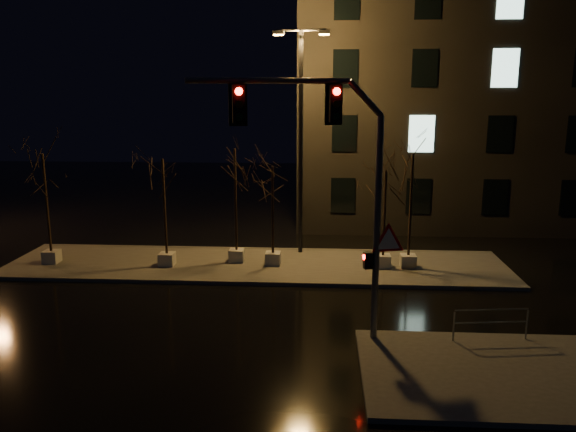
{
  "coord_description": "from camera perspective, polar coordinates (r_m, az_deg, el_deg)",
  "views": [
    {
      "loc": [
        2.88,
        -17.78,
        7.45
      ],
      "look_at": [
        1.55,
        3.77,
        2.8
      ],
      "focal_mm": 35.0,
      "sensor_mm": 36.0,
      "label": 1
    }
  ],
  "objects": [
    {
      "name": "streetlight_main",
      "position": [
        25.81,
        1.31,
        8.95
      ],
      "size": [
        2.54,
        0.4,
        10.16
      ],
      "rotation": [
        0.0,
        0.0,
        -0.05
      ],
      "color": "black",
      "rests_on": "median"
    },
    {
      "name": "tree_2",
      "position": [
        24.56,
        -5.4,
        4.24
      ],
      "size": [
        1.8,
        1.8,
        5.2
      ],
      "color": "#A4A299",
      "rests_on": "median"
    },
    {
      "name": "building",
      "position": [
        37.47,
        21.24,
        11.42
      ],
      "size": [
        25.0,
        12.0,
        15.0
      ],
      "primitive_type": "cube",
      "color": "black",
      "rests_on": "ground"
    },
    {
      "name": "tree_1",
      "position": [
        24.5,
        -12.54,
        3.29
      ],
      "size": [
        1.8,
        1.8,
        4.8
      ],
      "color": "#A4A299",
      "rests_on": "median"
    },
    {
      "name": "tree_0",
      "position": [
        26.48,
        -23.5,
        3.52
      ],
      "size": [
        1.8,
        1.8,
        4.99
      ],
      "color": "#A4A299",
      "rests_on": "median"
    },
    {
      "name": "tree_5",
      "position": [
        24.18,
        12.47,
        3.61
      ],
      "size": [
        1.8,
        1.8,
        5.04
      ],
      "color": "#A4A299",
      "rests_on": "median"
    },
    {
      "name": "median",
      "position": [
        25.06,
        -3.23,
        -4.98
      ],
      "size": [
        22.0,
        5.0,
        0.15
      ],
      "primitive_type": "cube",
      "color": "#42403B",
      "rests_on": "ground"
    },
    {
      "name": "traffic_signal_mast",
      "position": [
        16.11,
        5.0,
        4.26
      ],
      "size": [
        6.19,
        1.65,
        7.77
      ],
      "rotation": [
        0.0,
        0.0,
        0.26
      ],
      "color": "slate",
      "rests_on": "sidewalk_corner"
    },
    {
      "name": "sidewalk_corner",
      "position": [
        16.72,
        19.85,
        -14.79
      ],
      "size": [
        7.0,
        5.0,
        0.15
      ],
      "primitive_type": "cube",
      "color": "#42403B",
      "rests_on": "ground"
    },
    {
      "name": "tree_4",
      "position": [
        24.06,
        9.86,
        2.39
      ],
      "size": [
        1.8,
        1.8,
        4.34
      ],
      "color": "#A4A299",
      "rests_on": "median"
    },
    {
      "name": "tree_3",
      "position": [
        24.07,
        -1.58,
        2.79
      ],
      "size": [
        1.8,
        1.8,
        4.46
      ],
      "color": "#A4A299",
      "rests_on": "median"
    },
    {
      "name": "ground",
      "position": [
        19.49,
        -5.32,
        -10.37
      ],
      "size": [
        90.0,
        90.0,
        0.0
      ],
      "primitive_type": "plane",
      "color": "black",
      "rests_on": "ground"
    },
    {
      "name": "guard_rail_a",
      "position": [
        18.32,
        19.92,
        -9.88
      ],
      "size": [
        2.3,
        0.33,
        1.0
      ],
      "rotation": [
        0.0,
        0.0,
        0.12
      ],
      "color": "slate",
      "rests_on": "sidewalk_corner"
    }
  ]
}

